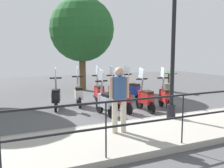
{
  "coord_description": "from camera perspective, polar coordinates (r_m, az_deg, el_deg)",
  "views": [
    {
      "loc": [
        -8.25,
        4.43,
        2.1
      ],
      "look_at": [
        0.2,
        0.5,
        0.9
      ],
      "focal_mm": 40.0,
      "sensor_mm": 36.0,
      "label": 1
    }
  ],
  "objects": [
    {
      "name": "scooter_far_3",
      "position": [
        9.8,
        -7.66,
        -2.23
      ],
      "size": [
        1.22,
        0.49,
        1.54
      ],
      "rotation": [
        0.0,
        0.0,
        -0.2
      ],
      "color": "black",
      "rests_on": "ground_plane"
    },
    {
      "name": "scooter_near_1",
      "position": [
        8.93,
        7.66,
        -3.16
      ],
      "size": [
        1.23,
        0.44,
        1.54
      ],
      "rotation": [
        0.0,
        0.0,
        -0.04
      ],
      "color": "black",
      "rests_on": "ground_plane"
    },
    {
      "name": "pedestrian_distant",
      "position": [
        5.98,
        1.65,
        -2.47
      ],
      "size": [
        0.37,
        0.48,
        1.59
      ],
      "rotation": [
        0.0,
        0.0,
        2.97
      ],
      "color": "beige",
      "rests_on": "promenade_walkway"
    },
    {
      "name": "scooter_near_0",
      "position": [
        9.4,
        12.08,
        -2.73
      ],
      "size": [
        1.2,
        0.54,
        1.54
      ],
      "rotation": [
        0.0,
        0.0,
        -0.29
      ],
      "color": "black",
      "rests_on": "ground_plane"
    },
    {
      "name": "scooter_far_1",
      "position": [
        10.18,
        0.48,
        -1.8
      ],
      "size": [
        1.23,
        0.44,
        1.54
      ],
      "rotation": [
        0.0,
        0.0,
        -0.09
      ],
      "color": "black",
      "rests_on": "ground_plane"
    },
    {
      "name": "lamp_post_near",
      "position": [
        7.48,
        13.75,
        6.88
      ],
      "size": [
        0.26,
        0.9,
        4.32
      ],
      "color": "black",
      "rests_on": "promenade_walkway"
    },
    {
      "name": "potted_palm",
      "position": [
        13.57,
        12.8,
        0.15
      ],
      "size": [
        1.06,
        0.66,
        1.05
      ],
      "color": "slate",
      "rests_on": "ground_plane"
    },
    {
      "name": "promenade_walkway",
      "position": [
        7.04,
        15.59,
        -9.63
      ],
      "size": [
        2.2,
        20.0,
        0.15
      ],
      "color": "#A39E93",
      "rests_on": "ground_plane"
    },
    {
      "name": "scooter_far_4",
      "position": [
        9.37,
        -12.7,
        -2.78
      ],
      "size": [
        1.21,
        0.52,
        1.54
      ],
      "rotation": [
        0.0,
        0.0,
        -0.25
      ],
      "color": "black",
      "rests_on": "ground_plane"
    },
    {
      "name": "scooter_near_2",
      "position": [
        8.72,
        2.35,
        -3.35
      ],
      "size": [
        1.23,
        0.44,
        1.54
      ],
      "rotation": [
        0.0,
        0.0,
        0.08
      ],
      "color": "black",
      "rests_on": "ground_plane"
    },
    {
      "name": "scooter_near_3",
      "position": [
        8.23,
        -1.49,
        -3.99
      ],
      "size": [
        1.23,
        0.44,
        1.54
      ],
      "rotation": [
        0.0,
        0.0,
        0.1
      ],
      "color": "black",
      "rests_on": "ground_plane"
    },
    {
      "name": "scooter_far_0",
      "position": [
        10.79,
        4.66,
        -1.31
      ],
      "size": [
        1.2,
        0.54,
        1.54
      ],
      "rotation": [
        0.0,
        0.0,
        0.29
      ],
      "color": "black",
      "rests_on": "ground_plane"
    },
    {
      "name": "fence_railing",
      "position": [
        6.11,
        22.25,
        -4.42
      ],
      "size": [
        0.04,
        16.03,
        1.07
      ],
      "color": "black",
      "rests_on": "promenade_walkway"
    },
    {
      "name": "ground_plane",
      "position": [
        9.59,
        3.23,
        -5.32
      ],
      "size": [
        28.0,
        28.0,
        0.0
      ],
      "primitive_type": "plane",
      "color": "#4C4C4F"
    },
    {
      "name": "scooter_far_2",
      "position": [
        10.16,
        -3.0,
        -1.83
      ],
      "size": [
        1.23,
        0.46,
        1.54
      ],
      "rotation": [
        0.0,
        0.0,
        -0.15
      ],
      "color": "black",
      "rests_on": "ground_plane"
    },
    {
      "name": "tree_distant",
      "position": [
        13.85,
        -6.89,
        12.25
      ],
      "size": [
        3.48,
        3.48,
        5.05
      ],
      "color": "brown",
      "rests_on": "ground_plane"
    }
  ]
}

